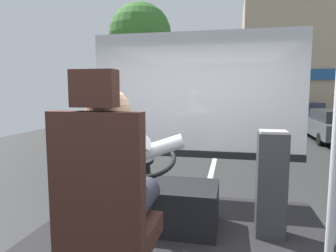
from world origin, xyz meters
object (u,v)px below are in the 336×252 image
at_px(bus_driver, 114,175).
at_px(parked_car_silver, 281,109).
at_px(steering_console, 158,203).
at_px(parked_car_blue, 302,114).
at_px(driver_seat, 107,215).
at_px(fare_box, 271,184).
at_px(handrail_pole, 336,151).

height_order(bus_driver, parked_car_silver, bus_driver).
relative_size(steering_console, parked_car_blue, 0.27).
xyz_separation_m(driver_seat, fare_box, (1.00, 1.18, -0.13)).
bearing_deg(parked_car_silver, driver_seat, -101.16).
distance_m(fare_box, parked_car_silver, 20.77).
bearing_deg(steering_console, parked_car_blue, 73.23).
height_order(fare_box, parked_car_silver, fare_box).
bearing_deg(steering_console, fare_box, 1.80).
bearing_deg(parked_car_blue, steering_console, -106.77).
bearing_deg(parked_car_silver, parked_car_blue, -87.72).
bearing_deg(parked_car_silver, fare_box, -99.08).
bearing_deg(handrail_pole, steering_console, 141.58).
relative_size(handrail_pole, parked_car_silver, 0.43).
distance_m(steering_console, parked_car_blue, 15.60).
height_order(bus_driver, fare_box, bus_driver).
distance_m(handrail_pole, parked_car_silver, 21.72).
bearing_deg(fare_box, handrail_pole, -79.62).
relative_size(parked_car_blue, parked_car_silver, 0.93).
height_order(driver_seat, handrail_pole, handrail_pole).
bearing_deg(parked_car_blue, bus_driver, -105.74).
distance_m(parked_car_blue, parked_car_silver, 5.60).
height_order(handrail_pole, parked_car_blue, handrail_pole).
height_order(handrail_pole, fare_box, handrail_pole).
xyz_separation_m(driver_seat, parked_car_silver, (4.28, 21.68, -0.62)).
height_order(bus_driver, handrail_pole, handrail_pole).
xyz_separation_m(fare_box, parked_car_silver, (3.28, 20.50, -0.49)).
bearing_deg(parked_car_blue, fare_box, -103.21).
bearing_deg(driver_seat, fare_box, 49.69).
bearing_deg(parked_car_silver, bus_driver, -101.22).
bearing_deg(fare_box, bus_driver, -133.44).
relative_size(bus_driver, fare_box, 0.84).
xyz_separation_m(steering_console, fare_box, (1.00, 0.03, 0.24)).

